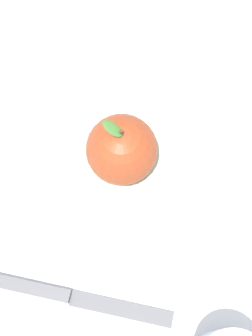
# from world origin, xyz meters

# --- Properties ---
(ground_plane) EXTENTS (2.40, 2.40, 0.00)m
(ground_plane) POSITION_xyz_m (0.00, 0.00, 0.00)
(ground_plane) COLOR silver
(dinner_plate) EXTENTS (0.23, 0.23, 0.02)m
(dinner_plate) POSITION_xyz_m (-0.01, -0.02, 0.01)
(dinner_plate) COLOR #B2C6B2
(dinner_plate) RESTS_ON ground_plane
(apple) EXTENTS (0.08, 0.08, 0.09)m
(apple) POSITION_xyz_m (-0.00, -0.03, 0.06)
(apple) COLOR #9E3D1E
(apple) RESTS_ON dinner_plate
(knife) EXTENTS (0.20, 0.05, 0.01)m
(knife) POSITION_xyz_m (0.00, 0.14, 0.00)
(knife) COLOR #59595E
(knife) RESTS_ON ground_plane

